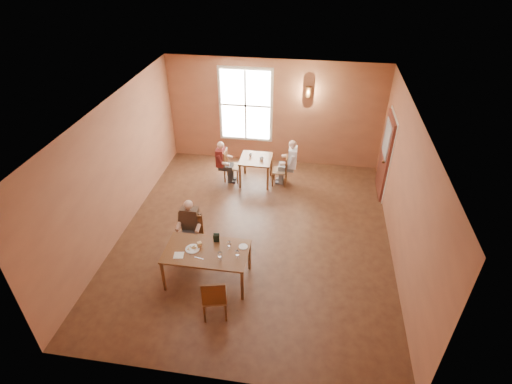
# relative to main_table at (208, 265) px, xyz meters

# --- Properties ---
(ground) EXTENTS (6.00, 7.00, 0.01)m
(ground) POSITION_rel_main_table_xyz_m (0.69, 1.47, -0.37)
(ground) COLOR brown
(ground) RESTS_ON ground
(wall_back) EXTENTS (6.00, 0.04, 3.00)m
(wall_back) POSITION_rel_main_table_xyz_m (0.69, 4.97, 1.13)
(wall_back) COLOR brown
(wall_back) RESTS_ON ground
(wall_front) EXTENTS (6.00, 0.04, 3.00)m
(wall_front) POSITION_rel_main_table_xyz_m (0.69, -2.03, 1.13)
(wall_front) COLOR brown
(wall_front) RESTS_ON ground
(wall_left) EXTENTS (0.04, 7.00, 3.00)m
(wall_left) POSITION_rel_main_table_xyz_m (-2.31, 1.47, 1.13)
(wall_left) COLOR brown
(wall_left) RESTS_ON ground
(wall_right) EXTENTS (0.04, 7.00, 3.00)m
(wall_right) POSITION_rel_main_table_xyz_m (3.69, 1.47, 1.13)
(wall_right) COLOR brown
(wall_right) RESTS_ON ground
(ceiling) EXTENTS (6.00, 7.00, 0.04)m
(ceiling) POSITION_rel_main_table_xyz_m (0.69, 1.47, 2.63)
(ceiling) COLOR white
(ceiling) RESTS_ON wall_back
(window) EXTENTS (1.36, 0.10, 1.96)m
(window) POSITION_rel_main_table_xyz_m (-0.11, 4.92, 1.33)
(window) COLOR white
(window) RESTS_ON wall_back
(door) EXTENTS (0.12, 1.04, 2.10)m
(door) POSITION_rel_main_table_xyz_m (3.63, 3.77, 0.68)
(door) COLOR maroon
(door) RESTS_ON ground
(wall_sconce) EXTENTS (0.16, 0.16, 0.28)m
(wall_sconce) POSITION_rel_main_table_xyz_m (1.59, 4.87, 1.83)
(wall_sconce) COLOR brown
(wall_sconce) RESTS_ON wall_back
(main_table) EXTENTS (1.59, 0.90, 0.75)m
(main_table) POSITION_rel_main_table_xyz_m (0.00, 0.00, 0.00)
(main_table) COLOR brown
(main_table) RESTS_ON ground
(chair_diner_main) EXTENTS (0.40, 0.40, 0.92)m
(chair_diner_main) POSITION_rel_main_table_xyz_m (-0.50, 0.65, 0.08)
(chair_diner_main) COLOR brown
(chair_diner_main) RESTS_ON ground
(diner_main) EXTENTS (0.48, 0.48, 1.19)m
(diner_main) POSITION_rel_main_table_xyz_m (-0.50, 0.62, 0.22)
(diner_main) COLOR black
(diner_main) RESTS_ON ground
(chair_empty) EXTENTS (0.49, 0.49, 0.93)m
(chair_empty) POSITION_rel_main_table_xyz_m (0.34, -0.80, 0.09)
(chair_empty) COLOR #46260E
(chair_empty) RESTS_ON ground
(plate_food) EXTENTS (0.33, 0.33, 0.04)m
(plate_food) POSITION_rel_main_table_xyz_m (-0.27, 0.00, 0.39)
(plate_food) COLOR white
(plate_food) RESTS_ON main_table
(sandwich) EXTENTS (0.11, 0.11, 0.10)m
(sandwich) POSITION_rel_main_table_xyz_m (-0.15, 0.08, 0.42)
(sandwich) COLOR tan
(sandwich) RESTS_ON main_table
(goblet_a) EXTENTS (0.09, 0.09, 0.18)m
(goblet_a) POSITION_rel_main_table_xyz_m (0.42, 0.13, 0.46)
(goblet_a) COLOR white
(goblet_a) RESTS_ON main_table
(goblet_b) EXTENTS (0.09, 0.09, 0.18)m
(goblet_b) POSITION_rel_main_table_xyz_m (0.62, -0.10, 0.46)
(goblet_b) COLOR white
(goblet_b) RESTS_ON main_table
(goblet_c) EXTENTS (0.08, 0.08, 0.19)m
(goblet_c) POSITION_rel_main_table_xyz_m (0.31, -0.19, 0.47)
(goblet_c) COLOR white
(goblet_c) RESTS_ON main_table
(menu_stand) EXTENTS (0.12, 0.07, 0.19)m
(menu_stand) POSITION_rel_main_table_xyz_m (0.13, 0.28, 0.47)
(menu_stand) COLOR black
(menu_stand) RESTS_ON main_table
(knife) EXTENTS (0.19, 0.05, 0.00)m
(knife) POSITION_rel_main_table_xyz_m (-0.08, -0.21, 0.38)
(knife) COLOR silver
(knife) RESTS_ON main_table
(napkin) EXTENTS (0.21, 0.21, 0.01)m
(napkin) POSITION_rel_main_table_xyz_m (-0.48, -0.20, 0.38)
(napkin) COLOR white
(napkin) RESTS_ON main_table
(side_plate) EXTENTS (0.22, 0.22, 0.01)m
(side_plate) POSITION_rel_main_table_xyz_m (0.67, 0.22, 0.38)
(side_plate) COLOR white
(side_plate) RESTS_ON main_table
(second_table) EXTENTS (0.82, 0.82, 0.72)m
(second_table) POSITION_rel_main_table_xyz_m (0.37, 3.72, -0.01)
(second_table) COLOR brown
(second_table) RESTS_ON ground
(chair_diner_white) EXTENTS (0.37, 0.37, 0.84)m
(chair_diner_white) POSITION_rel_main_table_xyz_m (1.02, 3.72, 0.05)
(chair_diner_white) COLOR brown
(chair_diner_white) RESTS_ON ground
(diner_white) EXTENTS (0.49, 0.49, 1.23)m
(diner_white) POSITION_rel_main_table_xyz_m (1.05, 3.72, 0.24)
(diner_white) COLOR silver
(diner_white) RESTS_ON ground
(chair_diner_maroon) EXTENTS (0.39, 0.39, 0.88)m
(chair_diner_maroon) POSITION_rel_main_table_xyz_m (-0.28, 3.72, 0.07)
(chair_diner_maroon) COLOR brown
(chair_diner_maroon) RESTS_ON ground
(diner_maroon) EXTENTS (0.45, 0.45, 1.13)m
(diner_maroon) POSITION_rel_main_table_xyz_m (-0.31, 3.72, 0.19)
(diner_maroon) COLOR maroon
(diner_maroon) RESTS_ON ground
(cup_a) EXTENTS (0.11, 0.11, 0.08)m
(cup_a) POSITION_rel_main_table_xyz_m (0.53, 3.66, 0.39)
(cup_a) COLOR silver
(cup_a) RESTS_ON second_table
(cup_b) EXTENTS (0.09, 0.09, 0.08)m
(cup_b) POSITION_rel_main_table_xyz_m (0.21, 3.81, 0.39)
(cup_b) COLOR silver
(cup_b) RESTS_ON second_table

